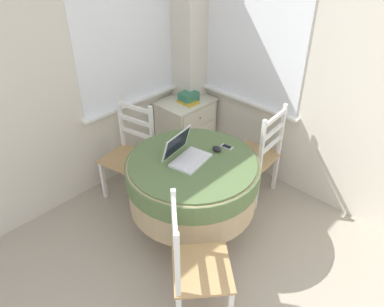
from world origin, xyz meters
The scene contains 11 objects.
corner_room_shell centered at (1.19, 1.67, 1.28)m, with size 4.37×4.51×2.55m.
round_dining_table centered at (0.96, 1.50, 0.56)m, with size 1.07×1.07×0.74m.
laptop centered at (0.94, 1.55, 0.79)m, with size 0.36×0.32×0.22m.
computer_mouse centered at (1.20, 1.45, 0.76)m, with size 0.05×0.08×0.04m.
cell_phone centered at (1.30, 1.43, 0.75)m, with size 0.06×0.11×0.01m.
dining_chair_near_back_window centered at (0.93, 2.29, 0.45)m, with size 0.46×0.49×0.95m.
dining_chair_near_right_window centered at (1.75, 1.41, 0.45)m, with size 0.45×0.42×0.95m.
dining_chair_camera_near centered at (0.41, 0.95, 0.45)m, with size 0.57×0.57×0.95m.
corner_cabinet centered at (1.79, 2.40, 0.34)m, with size 0.57×0.44×0.67m.
storage_box centered at (1.81, 2.37, 0.72)m, with size 0.18×0.15×0.10m.
book_on_cabinet centered at (1.77, 2.34, 0.68)m, with size 0.15×0.19×0.02m.
Camera 1 is at (-0.77, -0.15, 2.42)m, focal length 35.00 mm.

